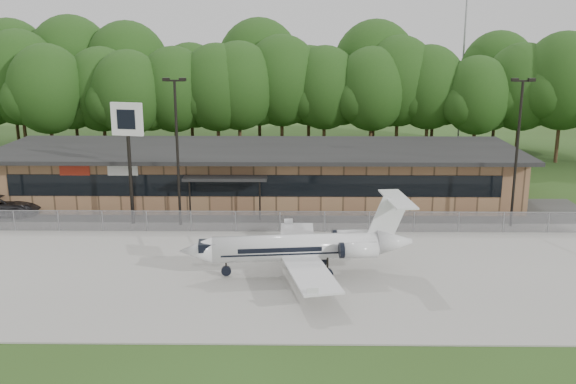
{
  "coord_description": "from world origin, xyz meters",
  "views": [
    {
      "loc": [
        3.05,
        -26.31,
        13.25
      ],
      "look_at": [
        2.58,
        12.0,
        3.59
      ],
      "focal_mm": 40.0,
      "sensor_mm": 36.0,
      "label": 1
    }
  ],
  "objects_px": {
    "business_jet": "(304,248)",
    "pole_sign": "(128,132)",
    "terminal": "(258,173)",
    "suv": "(3,205)"
  },
  "relations": [
    {
      "from": "business_jet",
      "to": "suv",
      "type": "relative_size",
      "value": 2.3
    },
    {
      "from": "business_jet",
      "to": "pole_sign",
      "type": "relative_size",
      "value": 1.53
    },
    {
      "from": "terminal",
      "to": "suv",
      "type": "height_order",
      "value": "terminal"
    },
    {
      "from": "business_jet",
      "to": "pole_sign",
      "type": "distance_m",
      "value": 16.01
    },
    {
      "from": "terminal",
      "to": "suv",
      "type": "distance_m",
      "value": 19.26
    },
    {
      "from": "business_jet",
      "to": "pole_sign",
      "type": "bearing_deg",
      "value": 135.08
    },
    {
      "from": "pole_sign",
      "to": "business_jet",
      "type": "bearing_deg",
      "value": -25.96
    },
    {
      "from": "suv",
      "to": "pole_sign",
      "type": "distance_m",
      "value": 11.9
    },
    {
      "from": "pole_sign",
      "to": "terminal",
      "type": "bearing_deg",
      "value": 52.98
    },
    {
      "from": "suv",
      "to": "pole_sign",
      "type": "relative_size",
      "value": 0.66
    }
  ]
}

